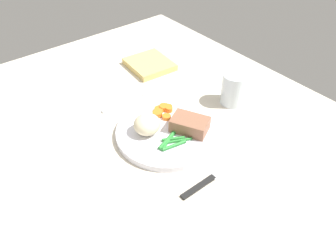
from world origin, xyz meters
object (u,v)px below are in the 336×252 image
dinner_plate (168,132)px  napkin (150,64)px  knife (216,175)px  meat_portion (190,124)px  water_glass (233,91)px  fork (128,101)px

dinner_plate → napkin: size_ratio=1.84×
knife → napkin: 48.55cm
meat_portion → water_glass: 18.31cm
meat_portion → water_glass: bearing=98.6°
dinner_plate → napkin: (-28.87, 15.50, 0.17)cm
knife → water_glass: 27.95cm
dinner_plate → water_glass: size_ratio=2.86×
dinner_plate → knife: (17.04, -0.29, -0.60)cm
dinner_plate → fork: size_ratio=1.52×
meat_portion → napkin: (-32.29, 11.51, -2.31)cm
fork → water_glass: size_ratio=1.87×
napkin → water_glass: bearing=12.6°
water_glass → napkin: water_glass is taller
water_glass → napkin: size_ratio=0.64×
meat_portion → napkin: meat_portion is taller
dinner_plate → meat_portion: meat_portion is taller
fork → napkin: napkin is taller
knife → water_glass: water_glass is taller
fork → water_glass: bearing=49.1°
knife → water_glass: (-16.37, 22.37, 3.58)cm
meat_portion → knife: bearing=-17.4°
meat_portion → fork: size_ratio=0.53×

